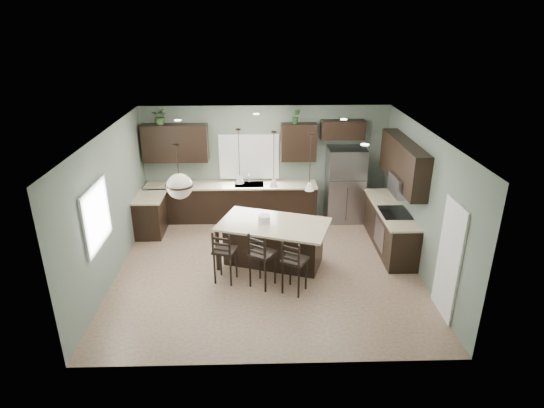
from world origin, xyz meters
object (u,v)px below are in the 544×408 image
Objects in this scene: kitchen_island at (274,244)px; serving_dish at (264,219)px; bar_stool_center at (263,259)px; refrigerator at (345,185)px; plant_back_left at (160,116)px; bar_stool_left at (225,256)px; bar_stool_right at (295,266)px.

kitchen_island is 0.57m from serving_dish.
bar_stool_center is (-0.23, -0.80, 0.10)m from kitchen_island.
plant_back_left is at bearing 177.87° from refrigerator.
plant_back_left reaches higher than bar_stool_center.
refrigerator is 0.86× the size of kitchen_island.
serving_dish is at bearing -180.00° from kitchen_island.
serving_dish is 0.22× the size of bar_stool_left.
refrigerator reaches higher than bar_stool_left.
bar_stool_center is 0.62m from bar_stool_right.
bar_stool_right is at bearing -0.78° from bar_stool_left.
bar_stool_left is 1.35m from bar_stool_right.
refrigerator is at bearing 62.52° from bar_stool_left.
refrigerator is at bearing 88.99° from bar_stool_center.
bar_stool_center is at bearing -92.85° from serving_dish.
serving_dish is 0.21× the size of bar_stool_center.
bar_stool_left is 0.73m from bar_stool_center.
plant_back_left reaches higher than bar_stool_right.
kitchen_island is 1.90× the size of bar_stool_center.
bar_stool_center is at bearing -53.71° from plant_back_left.
bar_stool_right is at bearing -114.45° from refrigerator.
refrigerator is 2.94m from serving_dish.
bar_stool_left is at bearing -137.89° from serving_dish.
refrigerator is at bearing 46.86° from serving_dish.
serving_dish is at bearing 146.17° from bar_stool_right.
kitchen_island is at bearing 107.10° from bar_stool_center.
refrigerator is at bearing 68.96° from kitchen_island.
bar_stool_left is (-2.76, -2.83, -0.38)m from refrigerator.
refrigerator reaches higher than kitchen_island.
refrigerator is 4.70m from plant_back_left.
plant_back_left is at bearing 160.41° from bar_stool_right.
refrigerator is 1.70× the size of bar_stool_left.
kitchen_island is 5.40× the size of plant_back_left.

